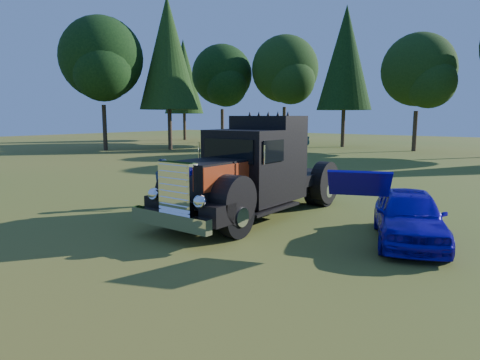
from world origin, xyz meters
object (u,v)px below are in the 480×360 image
at_px(spectator_far, 164,182).
at_px(diamond_t_truck, 251,174).
at_px(spectator_near, 176,190).
at_px(hotrod_coupe, 408,215).
at_px(distant_teal_car, 288,141).

bearing_deg(spectator_far, diamond_t_truck, -55.43).
distance_m(diamond_t_truck, spectator_near, 2.28).
xyz_separation_m(hotrod_coupe, spectator_far, (-7.74, -0.64, 0.15)).
xyz_separation_m(diamond_t_truck, hotrod_coupe, (4.52, 0.15, -0.63)).
bearing_deg(spectator_far, hotrod_coupe, -59.42).
bearing_deg(distant_teal_car, diamond_t_truck, -52.96).
bearing_deg(diamond_t_truck, spectator_near, -142.02).
height_order(diamond_t_truck, distant_teal_car, diamond_t_truck).
bearing_deg(hotrod_coupe, spectator_near, -166.41).
height_order(hotrod_coupe, spectator_far, hotrod_coupe).
bearing_deg(distant_teal_car, spectator_far, -59.59).
bearing_deg(spectator_far, spectator_near, -94.86).
xyz_separation_m(diamond_t_truck, distant_teal_car, (-13.19, 24.16, -0.54)).
relative_size(hotrod_coupe, spectator_far, 2.69).
bearing_deg(diamond_t_truck, spectator_far, -171.27).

